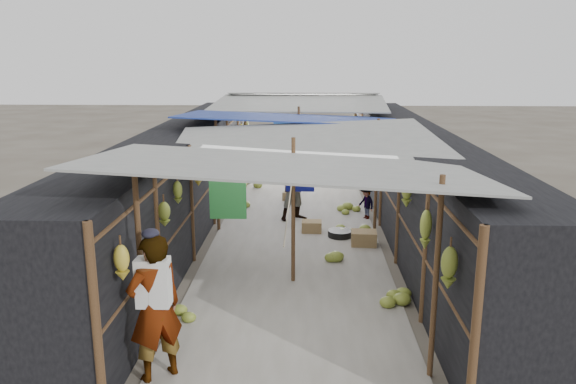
# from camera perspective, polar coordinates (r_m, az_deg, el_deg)

# --- Properties ---
(ground) EXTENTS (80.00, 80.00, 0.00)m
(ground) POSITION_cam_1_polar(r_m,az_deg,el_deg) (7.51, -0.08, -17.94)
(ground) COLOR #6B6356
(ground) RESTS_ON ground
(aisle_slab) EXTENTS (3.60, 16.00, 0.02)m
(aisle_slab) POSITION_cam_1_polar(r_m,az_deg,el_deg) (13.48, 0.89, -3.28)
(aisle_slab) COLOR #9E998E
(aisle_slab) RESTS_ON ground
(stall_left) EXTENTS (1.40, 15.00, 2.30)m
(stall_left) POSITION_cam_1_polar(r_m,az_deg,el_deg) (13.51, -10.62, 1.52)
(stall_left) COLOR black
(stall_left) RESTS_ON ground
(stall_right) EXTENTS (1.40, 15.00, 2.30)m
(stall_right) POSITION_cam_1_polar(r_m,az_deg,el_deg) (13.42, 12.52, 1.34)
(stall_right) COLOR black
(stall_right) RESTS_ON ground
(crate_near) EXTENTS (0.46, 0.37, 0.27)m
(crate_near) POSITION_cam_1_polar(r_m,az_deg,el_deg) (12.86, 2.43, -3.55)
(crate_near) COLOR #997D4E
(crate_near) RESTS_ON ground
(crate_mid) EXTENTS (0.56, 0.46, 0.32)m
(crate_mid) POSITION_cam_1_polar(r_m,az_deg,el_deg) (12.07, 7.71, -4.70)
(crate_mid) COLOR #997D4E
(crate_mid) RESTS_ON ground
(crate_back) EXTENTS (0.47, 0.41, 0.26)m
(crate_back) POSITION_cam_1_polar(r_m,az_deg,el_deg) (15.66, 0.28, -0.43)
(crate_back) COLOR #997D4E
(crate_back) RESTS_ON ground
(black_basin) EXTENTS (0.54, 0.54, 0.16)m
(black_basin) POSITION_cam_1_polar(r_m,az_deg,el_deg) (12.57, 5.29, -4.26)
(black_basin) COLOR black
(black_basin) RESTS_ON ground
(vendor_elderly) EXTENTS (0.82, 0.78, 1.89)m
(vendor_elderly) POSITION_cam_1_polar(r_m,az_deg,el_deg) (7.16, -13.37, -11.42)
(vendor_elderly) COLOR white
(vendor_elderly) RESTS_ON ground
(shopper_blue) EXTENTS (1.05, 0.97, 1.74)m
(shopper_blue) POSITION_cam_1_polar(r_m,az_deg,el_deg) (13.64, 0.97, 0.66)
(shopper_blue) COLOR #223FAA
(shopper_blue) RESTS_ON ground
(vendor_seated) EXTENTS (0.54, 0.63, 0.84)m
(vendor_seated) POSITION_cam_1_polar(r_m,az_deg,el_deg) (13.93, 7.95, -1.10)
(vendor_seated) COLOR #4C4741
(vendor_seated) RESTS_ON ground
(market_canopy) EXTENTS (5.62, 15.20, 2.77)m
(market_canopy) POSITION_cam_1_polar(r_m,az_deg,el_deg) (13.32, 1.07, 7.05)
(market_canopy) COLOR brown
(market_canopy) RESTS_ON ground
(hanging_bananas) EXTENTS (3.95, 13.49, 0.83)m
(hanging_bananas) POSITION_cam_1_polar(r_m,az_deg,el_deg) (13.03, 1.37, 3.59)
(hanging_bananas) COLOR gold
(hanging_bananas) RESTS_ON ground
(floor_bananas) EXTENTS (3.97, 9.86, 0.35)m
(floor_bananas) POSITION_cam_1_polar(r_m,az_deg,el_deg) (12.99, -0.01, -3.25)
(floor_bananas) COLOR olive
(floor_bananas) RESTS_ON ground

